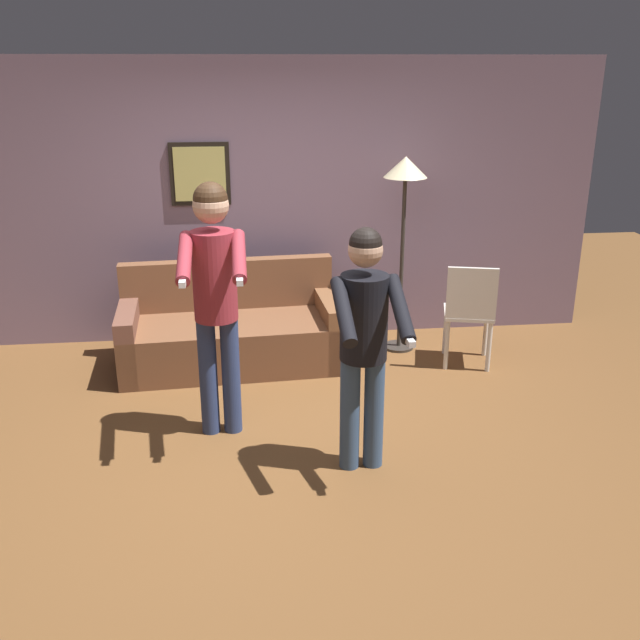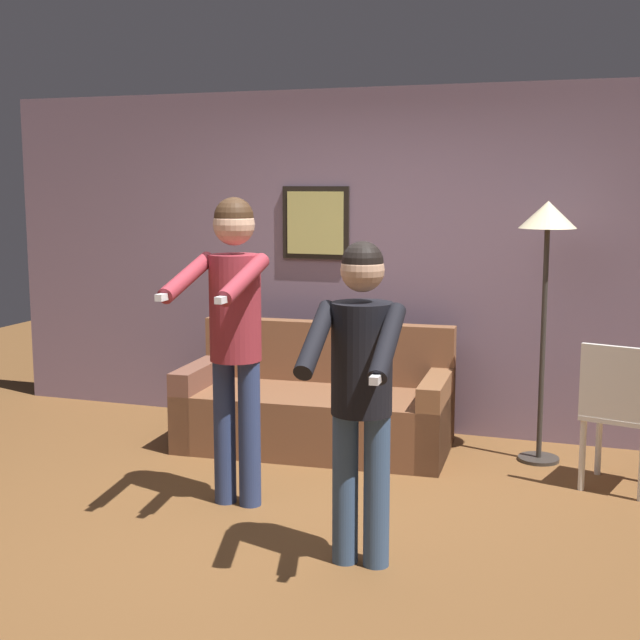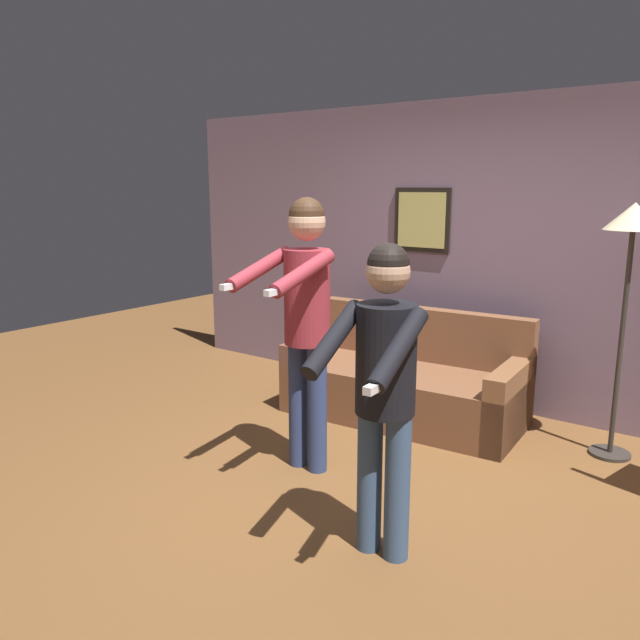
# 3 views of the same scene
# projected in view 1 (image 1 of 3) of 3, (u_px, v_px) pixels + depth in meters

# --- Properties ---
(ground_plane) EXTENTS (12.00, 12.00, 0.00)m
(ground_plane) POSITION_uv_depth(u_px,v_px,m) (272.00, 444.00, 5.03)
(ground_plane) COLOR brown
(back_wall_assembly) EXTENTS (6.40, 0.09, 2.60)m
(back_wall_assembly) POSITION_uv_depth(u_px,v_px,m) (257.00, 203.00, 6.61)
(back_wall_assembly) COLOR slate
(back_wall_assembly) RESTS_ON ground_plane
(couch) EXTENTS (1.95, 0.97, 0.87)m
(couch) POSITION_uv_depth(u_px,v_px,m) (231.00, 334.00, 6.29)
(couch) COLOR brown
(couch) RESTS_ON ground_plane
(torchiere_lamp) EXTENTS (0.38, 0.38, 1.78)m
(torchiere_lamp) POSITION_uv_depth(u_px,v_px,m) (405.00, 186.00, 6.20)
(torchiere_lamp) COLOR #332D28
(torchiere_lamp) RESTS_ON ground_plane
(person_standing_left) EXTENTS (0.43, 0.75, 1.81)m
(person_standing_left) POSITION_uv_depth(u_px,v_px,m) (215.00, 285.00, 4.81)
(person_standing_left) COLOR navy
(person_standing_left) RESTS_ON ground_plane
(person_standing_right) EXTENTS (0.45, 0.64, 1.62)m
(person_standing_right) POSITION_uv_depth(u_px,v_px,m) (364.00, 331.00, 4.43)
(person_standing_right) COLOR #375073
(person_standing_right) RESTS_ON ground_plane
(dining_chair_distant) EXTENTS (0.51, 0.51, 0.93)m
(dining_chair_distant) POSITION_uv_depth(u_px,v_px,m) (470.00, 309.00, 6.14)
(dining_chair_distant) COLOR silver
(dining_chair_distant) RESTS_ON ground_plane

